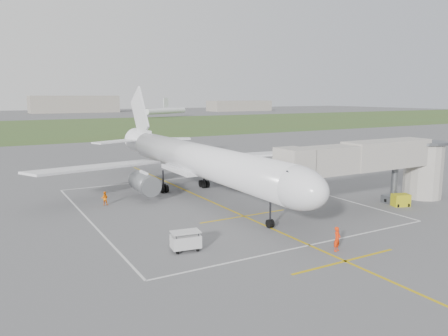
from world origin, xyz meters
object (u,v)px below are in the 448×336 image
airliner (197,160)px  ramp_worker_wing (105,198)px  jet_bridge (382,163)px  gpu_unit (401,200)px  ramp_worker_nose (337,239)px  baggage_cart (186,241)px

airliner → ramp_worker_wing: 11.66m
jet_bridge → ramp_worker_wing: (-26.78, 15.06, -3.97)m
jet_bridge → gpu_unit: (1.52, -1.60, -4.08)m
airliner → ramp_worker_nose: bearing=-87.5°
jet_bridge → gpu_unit: bearing=-46.4°
gpu_unit → baggage_cart: (-26.55, -1.04, 0.14)m
gpu_unit → ramp_worker_nose: ramp_worker_nose is taller
baggage_cart → ramp_worker_nose: bearing=-21.6°
airliner → ramp_worker_nose: size_ratio=23.91×
airliner → gpu_unit: (17.25, -15.85, -3.72)m
jet_bridge → baggage_cart: size_ratio=9.60×
airliner → ramp_worker_nose: (0.99, -22.84, -3.41)m
gpu_unit → ramp_worker_wing: size_ratio=1.35×
gpu_unit → ramp_worker_wing: bearing=169.0°
ramp_worker_nose → ramp_worker_wing: 26.53m
baggage_cart → ramp_worker_wing: 17.78m
baggage_cart → ramp_worker_nose: size_ratio=1.25×
baggage_cart → ramp_worker_nose: ramp_worker_nose is taller
airliner → baggage_cart: airliner is taller
airliner → jet_bridge: size_ratio=2.00×
baggage_cart → ramp_worker_nose: (10.29, -5.95, 0.17)m
airliner → jet_bridge: 21.22m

